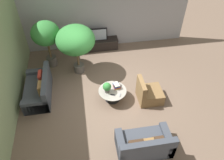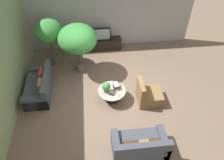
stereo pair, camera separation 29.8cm
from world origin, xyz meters
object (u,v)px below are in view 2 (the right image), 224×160
Objects in this scene: couch_near_entry at (140,146)px; armchair_wicker at (148,95)px; potted_plant_tabletop at (106,87)px; television at (99,34)px; couch_by_wall at (40,87)px; media_console at (100,44)px; potted_palm_tall at (49,33)px; coffee_table at (112,93)px; potted_palm_corner at (78,40)px.

couch_near_entry is 1.74× the size of armchair_wicker.
armchair_wicker reaches higher than potted_plant_tabletop.
television is 0.57× the size of couch_by_wall.
couch_near_entry is at bearing -81.76° from media_console.
potted_palm_tall reaches higher than armchair_wicker.
armchair_wicker is at bearing -109.87° from couch_near_entry.
couch_near_entry is at bearing -81.76° from television.
coffee_table is (0.21, -3.07, -0.43)m from television.
potted_palm_corner reaches higher than couch_near_entry.
potted_palm_corner is at bearing -121.02° from television.
couch_by_wall reaches higher than potted_plant_tabletop.
potted_palm_tall is at bearing 53.24° from armchair_wicker.
television is 1.13× the size of armchair_wicker.
potted_plant_tabletop is (-0.72, 2.01, 0.35)m from couch_near_entry.
television reaches higher than couch_by_wall.
potted_palm_tall is (-2.63, 4.31, 1.10)m from couch_near_entry.
media_console is 3.36m from couch_by_wall.
potted_palm_tall reaches higher than couch_near_entry.
couch_near_entry is 3.95× the size of potted_plant_tabletop.
coffee_table is at bearing 76.62° from couch_by_wall.
television reaches higher than armchair_wicker.
potted_palm_tall reaches higher than media_console.
couch_by_wall is 2.03m from potted_palm_tall.
potted_plant_tabletop is at bearing -89.65° from television.
television is 2.16m from potted_palm_tall.
potted_palm_corner is 2.06m from potted_plant_tabletop.
couch_by_wall is 0.90× the size of potted_palm_tall.
coffee_table is (0.21, -3.07, 0.05)m from media_console.
television reaches higher than coffee_table.
couch_near_entry is (2.99, -2.63, 0.00)m from couch_by_wall.
potted_plant_tabletop is (0.02, -3.11, 0.40)m from media_console.
armchair_wicker is at bearing -66.77° from television.
coffee_table is 1.09× the size of armchair_wicker.
potted_palm_corner is at bearing -67.13° from couch_near_entry.
potted_plant_tabletop reaches higher than media_console.
couch_by_wall and couch_near_entry have the same top height.
couch_by_wall is 0.88× the size of potted_palm_corner.
coffee_table is at bearing -86.15° from media_console.
coffee_table is 1.22m from armchair_wicker.
potted_plant_tabletop is at bearing -63.64° from potted_palm_corner.
media_console is at bearing 23.22° from armchair_wicker.
couch_by_wall is (-2.25, -2.49, -0.44)m from television.
potted_plant_tabletop is at bearing -70.27° from couch_near_entry.
television is 3.38m from couch_by_wall.
couch_near_entry reaches higher than coffee_table.
television reaches higher than couch_near_entry.
potted_palm_corner is (-1.57, 3.73, 1.11)m from couch_near_entry.
couch_by_wall is at bearing -142.24° from potted_palm_corner.
couch_near_entry is (0.74, -5.12, 0.05)m from media_console.
media_console is 1.99m from potted_palm_corner.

